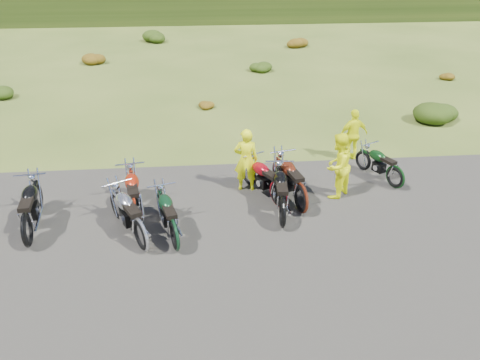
{
  "coord_description": "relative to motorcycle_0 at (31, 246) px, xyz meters",
  "views": [
    {
      "loc": [
        -0.51,
        -8.88,
        6.44
      ],
      "look_at": [
        0.35,
        1.13,
        1.01
      ],
      "focal_mm": 35.0,
      "sensor_mm": 36.0,
      "label": 1
    }
  ],
  "objects": [
    {
      "name": "ground",
      "position": [
        4.56,
        -0.24,
        0.0
      ],
      "size": [
        300.0,
        300.0,
        0.0
      ],
      "primitive_type": "plane",
      "color": "#3A4A18",
      "rests_on": "ground"
    },
    {
      "name": "gravel_pad",
      "position": [
        4.56,
        -2.24,
        0.0
      ],
      "size": [
        20.0,
        12.0,
        0.04
      ],
      "primitive_type": "cube",
      "color": "black",
      "rests_on": "ground"
    },
    {
      "name": "shrub_1",
      "position": [
        -4.54,
        11.06,
        0.31
      ],
      "size": [
        1.03,
        1.03,
        0.61
      ],
      "primitive_type": "ellipsoid",
      "color": "#1D370D",
      "rests_on": "ground"
    },
    {
      "name": "shrub_2",
      "position": [
        -1.64,
        16.36,
        0.38
      ],
      "size": [
        1.3,
        1.3,
        0.77
      ],
      "primitive_type": "ellipsoid",
      "color": "#5E350B",
      "rests_on": "ground"
    },
    {
      "name": "shrub_3",
      "position": [
        1.26,
        21.66,
        0.46
      ],
      "size": [
        1.56,
        1.56,
        0.92
      ],
      "primitive_type": "ellipsoid",
      "color": "#1D370D",
      "rests_on": "ground"
    },
    {
      "name": "shrub_4",
      "position": [
        4.16,
        8.96,
        0.23
      ],
      "size": [
        0.77,
        0.77,
        0.45
      ],
      "primitive_type": "ellipsoid",
      "color": "#5E350B",
      "rests_on": "ground"
    },
    {
      "name": "shrub_5",
      "position": [
        7.06,
        14.26,
        0.31
      ],
      "size": [
        1.03,
        1.03,
        0.61
      ],
      "primitive_type": "ellipsoid",
      "color": "#1D370D",
      "rests_on": "ground"
    },
    {
      "name": "shrub_6",
      "position": [
        9.96,
        19.56,
        0.38
      ],
      "size": [
        1.3,
        1.3,
        0.77
      ],
      "primitive_type": "ellipsoid",
      "color": "#5E350B",
      "rests_on": "ground"
    },
    {
      "name": "shrub_7",
      "position": [
        12.86,
        6.86,
        0.46
      ],
      "size": [
        1.56,
        1.56,
        0.92
      ],
      "primitive_type": "ellipsoid",
      "color": "#1D370D",
      "rests_on": "ground"
    },
    {
      "name": "shrub_8",
      "position": [
        15.76,
        12.16,
        0.23
      ],
      "size": [
        0.77,
        0.77,
        0.45
      ],
      "primitive_type": "ellipsoid",
      "color": "#5E350B",
      "rests_on": "ground"
    },
    {
      "name": "motorcycle_0",
      "position": [
        0.0,
        0.0,
        0.0
      ],
      "size": [
        1.05,
        2.37,
        1.2
      ],
      "primitive_type": null,
      "rotation": [
        0.0,
        0.0,
        1.7
      ],
      "color": "black",
      "rests_on": "ground"
    },
    {
      "name": "motorcycle_1",
      "position": [
        2.37,
        0.46,
        0.0
      ],
      "size": [
        1.11,
        2.35,
        1.18
      ],
      "primitive_type": null,
      "rotation": [
        0.0,
        0.0,
        1.73
      ],
      "color": "maroon",
      "rests_on": "ground"
    },
    {
      "name": "motorcycle_2",
      "position": [
        3.33,
        -0.44,
        0.0
      ],
      "size": [
        1.22,
        2.19,
        1.09
      ],
      "primitive_type": null,
      "rotation": [
        0.0,
        0.0,
        1.84
      ],
      "color": "black",
      "rests_on": "ground"
    },
    {
      "name": "motorcycle_3",
      "position": [
        2.59,
        -0.4,
        0.0
      ],
      "size": [
        1.73,
        2.34,
        1.18
      ],
      "primitive_type": null,
      "rotation": [
        0.0,
        0.0,
        2.07
      ],
      "color": "#ADADB1",
      "rests_on": "ground"
    },
    {
      "name": "motorcycle_4",
      "position": [
        6.46,
        0.88,
        0.0
      ],
      "size": [
        1.25,
        2.38,
        1.19
      ],
      "primitive_type": null,
      "rotation": [
        0.0,
        0.0,
        1.8
      ],
      "color": "#45170B",
      "rests_on": "ground"
    },
    {
      "name": "motorcycle_5",
      "position": [
        5.89,
        0.28,
        0.0
      ],
      "size": [
        0.93,
        2.3,
        1.18
      ],
      "primitive_type": null,
      "rotation": [
        0.0,
        0.0,
        1.49
      ],
      "color": "black",
      "rests_on": "ground"
    },
    {
      "name": "motorcycle_6",
      "position": [
        5.93,
        1.17,
        0.0
      ],
      "size": [
        1.58,
        2.15,
        1.08
      ],
      "primitive_type": null,
      "rotation": [
        0.0,
        0.0,
        2.06
      ],
      "color": "maroon",
      "rests_on": "ground"
    },
    {
      "name": "motorcycle_7",
      "position": [
        9.32,
        1.9,
        0.0
      ],
      "size": [
        1.38,
        1.96,
        0.98
      ],
      "primitive_type": null,
      "rotation": [
        0.0,
        0.0,
        2.02
      ],
      "color": "black",
      "rests_on": "ground"
    },
    {
      "name": "person_middle",
      "position": [
        5.18,
        2.17,
        0.89
      ],
      "size": [
        0.69,
        0.48,
        1.79
      ],
      "primitive_type": "imported",
      "rotation": [
        0.0,
        0.0,
        3.06
      ],
      "color": "#DDE50C",
      "rests_on": "ground"
    },
    {
      "name": "person_right_a",
      "position": [
        7.54,
        1.61,
        0.9
      ],
      "size": [
        1.1,
        1.1,
        1.8
      ],
      "primitive_type": "imported",
      "rotation": [
        0.0,
        0.0,
        3.9
      ],
      "color": "#DDE50C",
      "rests_on": "ground"
    },
    {
      "name": "person_right_b",
      "position": [
        8.66,
        3.84,
        0.81
      ],
      "size": [
        1.01,
        0.57,
        1.62
      ],
      "primitive_type": "imported",
      "rotation": [
        0.0,
        0.0,
        3.34
      ],
      "color": "#DDE50C",
      "rests_on": "ground"
    }
  ]
}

